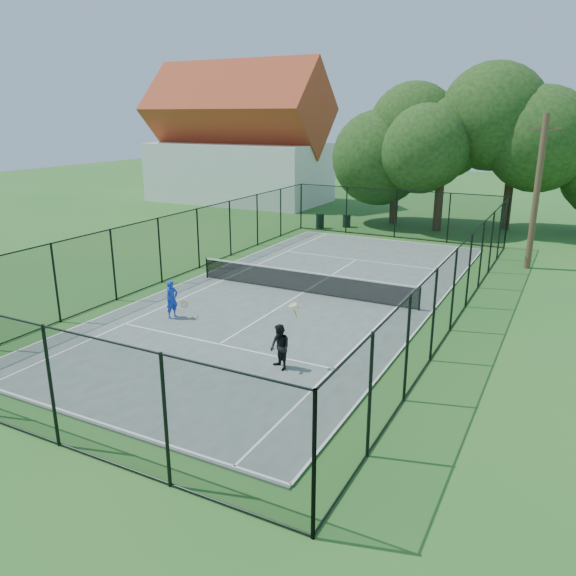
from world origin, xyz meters
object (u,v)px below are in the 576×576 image
at_px(trash_bin_right, 347,221).
at_px(utility_pole, 537,192).
at_px(player_black, 280,347).
at_px(tennis_net, 304,281).
at_px(player_blue, 172,299).
at_px(trash_bin_left, 320,221).

relative_size(trash_bin_right, utility_pole, 0.12).
bearing_deg(utility_pole, player_black, -108.61).
distance_m(tennis_net, trash_bin_right, 15.37).
distance_m(tennis_net, player_blue, 5.87).
bearing_deg(tennis_net, player_black, -69.40).
height_order(tennis_net, utility_pole, utility_pole).
xyz_separation_m(tennis_net, utility_pole, (8.10, 9.00, 3.20)).
height_order(trash_bin_left, player_black, player_black).
relative_size(trash_bin_left, utility_pole, 0.13).
distance_m(trash_bin_left, player_black, 22.27).
bearing_deg(trash_bin_right, tennis_net, -75.14).
xyz_separation_m(trash_bin_right, player_black, (6.62, -21.97, 0.33)).
height_order(tennis_net, player_black, player_black).
relative_size(tennis_net, utility_pole, 1.36).
relative_size(trash_bin_right, player_blue, 0.60).
distance_m(trash_bin_left, utility_pole, 14.63).
bearing_deg(utility_pole, trash_bin_right, 154.05).
bearing_deg(trash_bin_left, player_blue, -82.72).
distance_m(player_blue, player_black, 6.03).
relative_size(trash_bin_left, trash_bin_right, 1.16).
bearing_deg(player_black, utility_pole, 71.39).
xyz_separation_m(utility_pole, player_black, (-5.43, -16.11, -3.01)).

